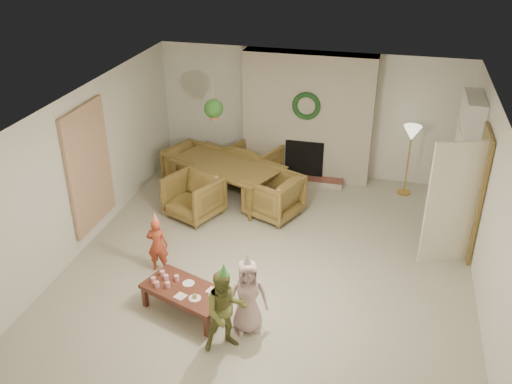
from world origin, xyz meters
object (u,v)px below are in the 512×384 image
(coffee_table_top, at_px, (186,290))
(child_pink, at_px, (248,296))
(child_red, at_px, (157,245))
(dining_table, at_px, (226,181))
(dining_chair_left, at_px, (192,167))
(child_plaid, at_px, (225,311))
(dining_chair_right, at_px, (274,196))
(dining_chair_far, at_px, (255,163))
(dining_chair_near, at_px, (194,196))

(coffee_table_top, relative_size, child_pink, 1.14)
(child_pink, bearing_deg, child_red, 126.65)
(dining_table, height_order, dining_chair_left, dining_chair_left)
(child_red, xyz_separation_m, child_plaid, (1.46, -1.33, 0.12))
(dining_table, relative_size, dining_chair_right, 2.34)
(dining_chair_far, distance_m, dining_chair_right, 1.40)
(child_red, height_order, child_plaid, child_plaid)
(dining_chair_right, bearing_deg, child_plaid, 25.87)
(dining_chair_far, distance_m, child_red, 3.34)
(dining_table, height_order, child_red, child_red)
(child_plaid, bearing_deg, dining_chair_left, 85.74)
(dining_chair_far, distance_m, dining_chair_left, 1.24)
(coffee_table_top, xyz_separation_m, child_red, (-0.74, 0.80, 0.10))
(child_red, xyz_separation_m, child_pink, (1.64, -0.94, 0.08))
(child_pink, bearing_deg, dining_table, 87.82)
(coffee_table_top, xyz_separation_m, child_plaid, (0.72, -0.54, 0.23))
(dining_chair_left, bearing_deg, dining_table, -90.00)
(child_plaid, height_order, child_pink, child_plaid)
(dining_table, height_order, dining_chair_far, dining_chair_far)
(dining_chair_right, xyz_separation_m, child_red, (-1.32, -2.04, 0.05))
(dining_chair_right, distance_m, child_pink, 3.00)
(dining_table, distance_m, child_pink, 3.67)
(dining_chair_near, distance_m, dining_chair_far, 1.75)
(dining_table, xyz_separation_m, coffee_table_top, (0.43, -3.27, -0.01))
(dining_table, bearing_deg, coffee_table_top, -59.09)
(dining_chair_near, height_order, coffee_table_top, dining_chair_near)
(dining_table, bearing_deg, dining_chair_right, -0.00)
(dining_chair_near, bearing_deg, child_pink, -33.93)
(dining_chair_right, distance_m, child_plaid, 3.38)
(dining_chair_far, xyz_separation_m, dining_chair_right, (0.66, -1.24, 0.00))
(child_pink, bearing_deg, dining_chair_left, 96.10)
(dining_chair_right, bearing_deg, coffee_table_top, 11.95)
(child_red, bearing_deg, dining_chair_near, -97.05)
(dining_chair_far, bearing_deg, dining_chair_near, 90.00)
(dining_table, distance_m, dining_chair_right, 1.10)
(dining_chair_near, bearing_deg, dining_chair_left, 135.00)
(dining_table, distance_m, child_plaid, 3.98)
(dining_chair_right, height_order, child_pink, child_pink)
(child_plaid, relative_size, child_pink, 1.08)
(dining_chair_left, distance_m, child_red, 2.86)
(dining_chair_near, bearing_deg, child_plaid, -40.06)
(dining_chair_far, height_order, dining_chair_left, same)
(dining_chair_left, distance_m, child_plaid, 4.59)
(dining_table, xyz_separation_m, child_plaid, (1.15, -3.80, 0.21))
(coffee_table_top, bearing_deg, dining_chair_near, 127.12)
(dining_chair_left, height_order, coffee_table_top, dining_chair_left)
(dining_chair_right, bearing_deg, dining_table, -90.00)
(dining_chair_near, bearing_deg, dining_chair_far, 90.00)
(dining_chair_left, bearing_deg, dining_chair_far, -45.00)
(dining_chair_near, height_order, child_plaid, child_plaid)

